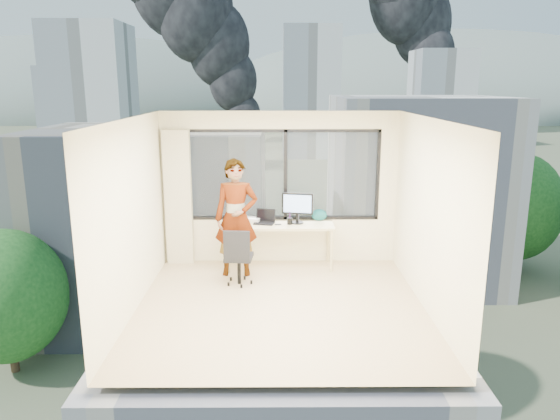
{
  "coord_description": "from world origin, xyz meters",
  "views": [
    {
      "loc": [
        -0.05,
        -6.8,
        3.03
      ],
      "look_at": [
        0.0,
        1.0,
        1.15
      ],
      "focal_mm": 33.58,
      "sensor_mm": 36.0,
      "label": 1
    }
  ],
  "objects_px": {
    "desk": "(280,245)",
    "person": "(236,218)",
    "chair": "(239,255)",
    "monitor": "(297,208)",
    "handbag": "(319,215)",
    "laptop": "(264,218)",
    "game_console": "(252,219)"
  },
  "relations": [
    {
      "from": "person",
      "to": "laptop",
      "type": "height_order",
      "value": "person"
    },
    {
      "from": "monitor",
      "to": "game_console",
      "type": "bearing_deg",
      "value": -177.81
    },
    {
      "from": "desk",
      "to": "person",
      "type": "distance_m",
      "value": 0.97
    },
    {
      "from": "chair",
      "to": "person",
      "type": "bearing_deg",
      "value": 102.87
    },
    {
      "from": "chair",
      "to": "handbag",
      "type": "distance_m",
      "value": 1.7
    },
    {
      "from": "chair",
      "to": "handbag",
      "type": "height_order",
      "value": "handbag"
    },
    {
      "from": "monitor",
      "to": "game_console",
      "type": "relative_size",
      "value": 1.91
    },
    {
      "from": "chair",
      "to": "person",
      "type": "distance_m",
      "value": 0.66
    },
    {
      "from": "chair",
      "to": "monitor",
      "type": "relative_size",
      "value": 1.76
    },
    {
      "from": "desk",
      "to": "game_console",
      "type": "xyz_separation_m",
      "value": [
        -0.47,
        0.17,
        0.41
      ]
    },
    {
      "from": "handbag",
      "to": "game_console",
      "type": "bearing_deg",
      "value": -162.32
    },
    {
      "from": "person",
      "to": "monitor",
      "type": "distance_m",
      "value": 1.08
    },
    {
      "from": "person",
      "to": "game_console",
      "type": "bearing_deg",
      "value": 64.89
    },
    {
      "from": "desk",
      "to": "handbag",
      "type": "bearing_deg",
      "value": 17.66
    },
    {
      "from": "monitor",
      "to": "laptop",
      "type": "xyz_separation_m",
      "value": [
        -0.56,
        -0.03,
        -0.16
      ]
    },
    {
      "from": "game_console",
      "to": "handbag",
      "type": "xyz_separation_m",
      "value": [
        1.14,
        0.04,
        0.07
      ]
    },
    {
      "from": "person",
      "to": "game_console",
      "type": "relative_size",
      "value": 6.91
    },
    {
      "from": "chair",
      "to": "monitor",
      "type": "height_order",
      "value": "monitor"
    },
    {
      "from": "monitor",
      "to": "desk",
      "type": "bearing_deg",
      "value": -158.72
    },
    {
      "from": "chair",
      "to": "person",
      "type": "xyz_separation_m",
      "value": [
        -0.06,
        0.44,
        0.48
      ]
    },
    {
      "from": "game_console",
      "to": "laptop",
      "type": "relative_size",
      "value": 0.79
    },
    {
      "from": "chair",
      "to": "person",
      "type": "relative_size",
      "value": 0.49
    },
    {
      "from": "desk",
      "to": "monitor",
      "type": "distance_m",
      "value": 0.71
    },
    {
      "from": "game_console",
      "to": "handbag",
      "type": "distance_m",
      "value": 1.15
    },
    {
      "from": "laptop",
      "to": "person",
      "type": "bearing_deg",
      "value": -126.15
    },
    {
      "from": "monitor",
      "to": "chair",
      "type": "bearing_deg",
      "value": -126.78
    },
    {
      "from": "chair",
      "to": "monitor",
      "type": "distance_m",
      "value": 1.37
    },
    {
      "from": "chair",
      "to": "monitor",
      "type": "bearing_deg",
      "value": 46.79
    },
    {
      "from": "desk",
      "to": "person",
      "type": "xyz_separation_m",
      "value": [
        -0.7,
        -0.35,
        0.57
      ]
    },
    {
      "from": "desk",
      "to": "chair",
      "type": "relative_size",
      "value": 1.95
    },
    {
      "from": "game_console",
      "to": "person",
      "type": "bearing_deg",
      "value": -99.48
    },
    {
      "from": "monitor",
      "to": "handbag",
      "type": "xyz_separation_m",
      "value": [
        0.38,
        0.16,
        -0.16
      ]
    }
  ]
}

